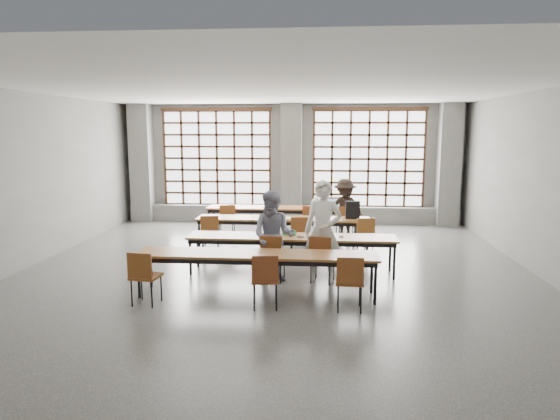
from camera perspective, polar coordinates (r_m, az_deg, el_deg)
The scene contains 41 objects.
floor at distance 9.81m, azimuth -0.60°, elevation -7.10°, with size 11.00×11.00×0.00m, color #474745.
ceiling at distance 9.45m, azimuth -0.63°, elevation 13.73°, with size 11.00×11.00×0.00m, color silver.
wall_back at distance 14.94m, azimuth 1.38°, elevation 5.33°, with size 10.00×10.00×0.00m, color #62625F.
wall_front at distance 4.10m, azimuth -7.88°, elevation -4.98°, with size 10.00×10.00×0.00m, color #62625F.
wall_left at distance 11.12m, azimuth -27.25°, elevation 3.00°, with size 11.00×11.00×0.00m, color #62625F.
wall_right at distance 10.29m, azimuth 28.34°, elevation 2.50°, with size 11.00×11.00×0.00m, color #62625F.
column_left at distance 15.60m, azimuth -15.50°, elevation 5.16°, with size 0.60×0.55×3.50m, color #5B5B59.
column_mid at distance 14.66m, azimuth 1.31°, elevation 5.25°, with size 0.60×0.55×3.50m, color #5B5B59.
column_right at distance 15.07m, azimuth 18.71°, elevation 4.88°, with size 0.60×0.55×3.50m, color #5B5B59.
window_left at distance 15.15m, azimuth -7.21°, elevation 5.88°, with size 3.32×0.12×3.00m.
window_right at distance 14.89m, azimuth 10.08°, elevation 5.75°, with size 3.32×0.12×3.00m.
sill_ledge at distance 14.92m, azimuth 1.31°, elevation -0.48°, with size 9.80×0.35×0.50m, color #5B5B59.
desk_row_a at distance 13.15m, azimuth 0.33°, elevation 0.04°, with size 4.00×0.70×0.73m.
desk_row_b at distance 11.57m, azimuth 0.36°, elevation -1.21°, with size 4.00×0.70×0.73m.
desk_row_c at distance 9.61m, azimuth 1.33°, elevation -3.36°, with size 4.00×0.70×0.73m.
desk_row_d at distance 8.30m, azimuth -2.66°, elevation -5.38°, with size 4.00×0.70×0.73m.
chair_back_left at distance 12.74m, azimuth -6.07°, elevation -0.89°, with size 0.53×0.53×0.88m.
chair_back_mid at distance 12.52m, azimuth 3.65°, elevation -1.03°, with size 0.53×0.53×0.88m.
chair_back_right at distance 12.53m, azimuth 7.49°, elevation -1.08°, with size 0.49×0.50×0.88m.
chair_mid_left at distance 11.22m, azimuth -8.00°, elevation -2.29°, with size 0.49×0.49×0.88m.
chair_mid_centre at distance 10.96m, azimuth 2.24°, elevation -2.49°, with size 0.47×0.47×0.88m.
chair_mid_right at distance 10.99m, azimuth 9.59°, elevation -2.58°, with size 0.50×0.50×0.88m.
chair_front_left at distance 9.05m, azimuth -0.88°, elevation -4.97°, with size 0.47×0.47×0.88m.
chair_front_right at distance 9.01m, azimuth 4.78°, elevation -5.07°, with size 0.51×0.52×0.88m.
chair_near_left at distance 8.15m, azimuth -15.34°, elevation -6.92°, with size 0.47×0.47×0.88m.
chair_near_mid at distance 7.71m, azimuth -1.71°, elevation -7.50°, with size 0.46×0.47×0.88m.
chair_near_right at distance 7.68m, azimuth 7.98°, elevation -7.66°, with size 0.43×0.43×0.88m.
student_male at distance 9.05m, azimuth 4.94°, elevation -2.46°, with size 0.68×0.44×1.86m, color silver.
student_female at distance 9.11m, azimuth -0.74°, elevation -3.00°, with size 0.81×0.63×1.66m, color navy.
student_back at distance 12.62m, azimuth 7.41°, elevation 0.07°, with size 1.00×0.57×1.54m, color black.
laptop_front at distance 9.67m, azimuth 4.70°, elevation -2.54°, with size 0.42×0.38×0.26m.
laptop_back at distance 13.21m, azimuth 6.17°, elevation 0.59°, with size 0.40×0.36×0.26m.
mouse at distance 9.57m, azimuth 7.02°, elevation -2.97°, with size 0.10×0.06×0.04m, color white.
green_box at distance 9.67m, azimuth 1.06°, elevation -2.61°, with size 0.25×0.09×0.09m, color #297F30.
phone at distance 9.49m, azimuth 2.38°, elevation -3.08°, with size 0.13×0.06×0.01m, color black.
paper_sheet_a at distance 11.67m, azimuth -2.56°, elevation -0.80°, with size 0.30×0.21×0.00m, color white.
paper_sheet_b at distance 11.54m, azimuth -1.15°, elevation -0.91°, with size 0.30×0.21×0.00m, color silver.
paper_sheet_c at distance 11.56m, azimuth 0.85°, elevation -0.89°, with size 0.30×0.21×0.00m, color white.
backpack at distance 11.57m, azimuth 8.30°, elevation 0.02°, with size 0.32×0.20×0.40m, color black.
plastic_bag at distance 13.13m, azimuth 4.26°, elevation 0.93°, with size 0.26×0.21×0.29m, color white.
red_pouch at distance 8.23m, azimuth -15.08°, elevation -7.02°, with size 0.20×0.08×0.06m, color #B21C16.
Camera 1 is at (0.89, -9.38, 2.75)m, focal length 32.00 mm.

